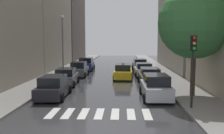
% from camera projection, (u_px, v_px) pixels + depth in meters
% --- Properties ---
extents(ground_plane, '(28.00, 72.00, 0.04)m').
position_uv_depth(ground_plane, '(113.00, 71.00, 35.51)').
color(ground_plane, '#353537').
extents(sidewalk_left, '(3.00, 72.00, 0.15)m').
position_uv_depth(sidewalk_left, '(67.00, 70.00, 35.76)').
color(sidewalk_left, gray).
rests_on(sidewalk_left, ground).
extents(sidewalk_right, '(3.00, 72.00, 0.15)m').
position_uv_depth(sidewalk_right, '(159.00, 70.00, 35.25)').
color(sidewalk_right, gray).
rests_on(sidewalk_right, ground).
extents(crosswalk_stripes, '(5.85, 2.20, 0.01)m').
position_uv_depth(crosswalk_stripes, '(99.00, 114.00, 14.39)').
color(crosswalk_stripes, silver).
rests_on(crosswalk_stripes, ground).
extents(building_left_mid, '(6.00, 16.39, 14.22)m').
position_uv_depth(building_left_mid, '(40.00, 21.00, 37.91)').
color(building_left_mid, '#9E9384').
rests_on(building_left_mid, ground).
extents(building_left_far, '(6.00, 16.85, 21.86)m').
position_uv_depth(building_left_far, '(66.00, 10.00, 54.87)').
color(building_left_far, '#564C47').
rests_on(building_left_far, ground).
extents(parked_car_left_nearest, '(2.11, 4.64, 1.62)m').
position_uv_depth(parked_car_left_nearest, '(54.00, 87.00, 18.46)').
color(parked_car_left_nearest, black).
rests_on(parked_car_left_nearest, ground).
extents(parked_car_left_second, '(2.14, 4.55, 1.60)m').
position_uv_depth(parked_car_left_second, '(66.00, 77.00, 23.70)').
color(parked_car_left_second, '#474C51').
rests_on(parked_car_left_second, ground).
extents(parked_car_left_third, '(1.98, 4.16, 1.71)m').
position_uv_depth(parked_car_left_third, '(79.00, 69.00, 29.58)').
color(parked_car_left_third, '#474C51').
rests_on(parked_car_left_third, ground).
extents(parked_car_left_fourth, '(2.21, 4.57, 1.81)m').
position_uv_depth(parked_car_left_fourth, '(86.00, 64.00, 35.84)').
color(parked_car_left_fourth, navy).
rests_on(parked_car_left_fourth, ground).
extents(parked_car_right_nearest, '(2.12, 4.55, 1.74)m').
position_uv_depth(parked_car_right_nearest, '(156.00, 87.00, 18.23)').
color(parked_car_right_nearest, '#B2B7BF').
rests_on(parked_car_right_nearest, ground).
extents(parked_car_right_second, '(2.08, 4.73, 1.62)m').
position_uv_depth(parked_car_right_second, '(150.00, 77.00, 23.79)').
color(parked_car_right_second, '#474C51').
rests_on(parked_car_right_second, ground).
extents(parked_car_right_third, '(2.23, 4.30, 1.54)m').
position_uv_depth(parked_car_right_third, '(143.00, 70.00, 29.89)').
color(parked_car_right_third, silver).
rests_on(parked_car_right_third, ground).
extents(parked_car_right_fourth, '(2.15, 4.45, 1.63)m').
position_uv_depth(parked_car_right_fourth, '(140.00, 65.00, 35.45)').
color(parked_car_right_fourth, '#0C4C2D').
rests_on(parked_car_right_fourth, ground).
extents(taxi_midroad, '(2.19, 4.72, 1.81)m').
position_uv_depth(taxi_midroad, '(123.00, 72.00, 27.68)').
color(taxi_midroad, yellow).
rests_on(taxi_midroad, ground).
extents(street_tree_right, '(5.27, 5.27, 7.95)m').
position_uv_depth(street_tree_right, '(195.00, 22.00, 18.12)').
color(street_tree_right, '#513823').
rests_on(street_tree_right, sidewalk_right).
extents(traffic_light_right_corner, '(0.30, 0.42, 4.30)m').
position_uv_depth(traffic_light_right_corner, '(193.00, 55.00, 14.78)').
color(traffic_light_right_corner, black).
rests_on(traffic_light_right_corner, sidewalk_right).
extents(lamp_post_left, '(0.60, 0.28, 6.84)m').
position_uv_depth(lamp_post_left, '(63.00, 41.00, 28.97)').
color(lamp_post_left, '#595B60').
rests_on(lamp_post_left, sidewalk_left).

